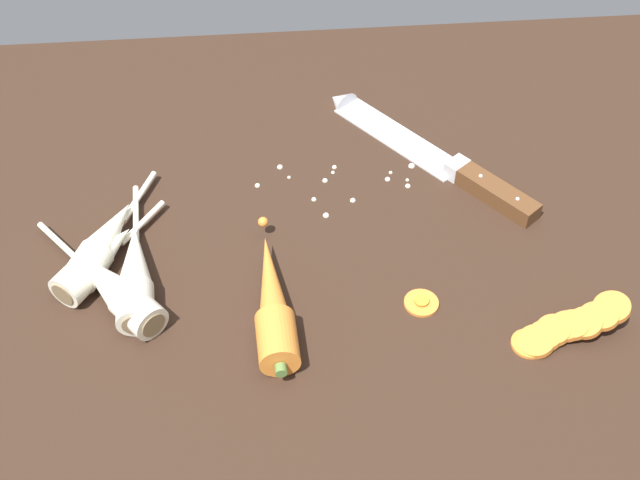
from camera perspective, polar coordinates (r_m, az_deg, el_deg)
ground_plane at (r=94.86cm, az=-0.11°, el=-0.60°), size 120.00×90.00×4.00cm
chefs_knife at (r=104.96cm, az=7.31°, el=6.45°), size 23.96×29.47×4.18cm
whole_carrot at (r=84.21cm, az=-3.40°, el=-4.48°), size 4.88×21.84×4.20cm
parsnip_front at (r=91.51cm, az=-15.66°, el=-1.43°), size 11.70×15.67×4.00cm
parsnip_mid_left at (r=93.40cm, az=-15.16°, el=-0.09°), size 9.22×18.99×4.00cm
parsnip_mid_right at (r=89.20cm, az=-13.10°, el=-2.33°), size 4.98×22.40×4.00cm
parsnip_back at (r=88.37cm, az=-14.62°, el=-3.32°), size 16.05×18.53×4.00cm
carrot_slice_stack at (r=86.84cm, az=17.43°, el=-5.94°), size 12.76×6.00×4.00cm
carrot_slice_stray_near at (r=87.05cm, az=7.28°, el=-4.42°), size 3.78×3.78×0.70cm
mince_crumbs at (r=99.97cm, az=1.85°, el=4.24°), size 20.62×10.09×0.84cm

